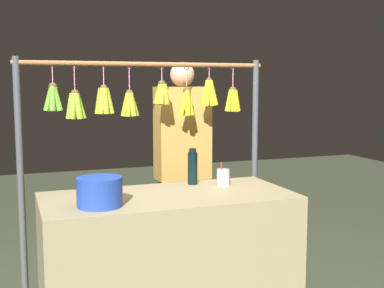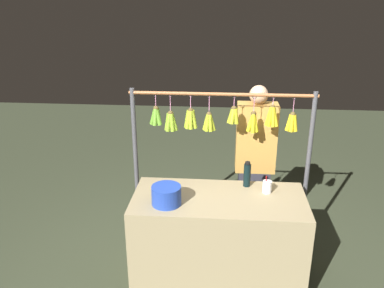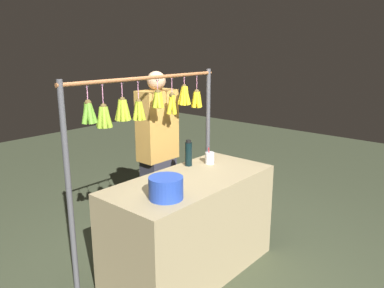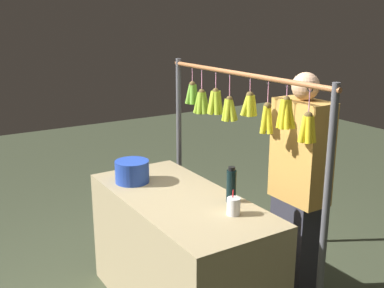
{
  "view_description": "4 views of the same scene",
  "coord_description": "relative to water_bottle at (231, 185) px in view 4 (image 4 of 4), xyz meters",
  "views": [
    {
      "loc": [
        0.89,
        2.82,
        1.54
      ],
      "look_at": [
        -0.15,
        0.0,
        1.17
      ],
      "focal_mm": 46.58,
      "sensor_mm": 36.0,
      "label": 1
    },
    {
      "loc": [
        -0.02,
        3.09,
        2.55
      ],
      "look_at": [
        0.24,
        0.0,
        1.36
      ],
      "focal_mm": 37.41,
      "sensor_mm": 36.0,
      "label": 2
    },
    {
      "loc": [
        2.25,
        1.95,
        1.93
      ],
      "look_at": [
        -0.01,
        0.0,
        1.16
      ],
      "focal_mm": 35.5,
      "sensor_mm": 36.0,
      "label": 3
    },
    {
      "loc": [
        -2.54,
        1.49,
        2.06
      ],
      "look_at": [
        -0.16,
        0.0,
        1.28
      ],
      "focal_mm": 43.73,
      "sensor_mm": 36.0,
      "label": 4
    }
  ],
  "objects": [
    {
      "name": "vendor_person",
      "position": [
        -0.11,
        -0.51,
        -0.14
      ],
      "size": [
        0.4,
        0.22,
        1.7
      ],
      "color": "#2D2D38",
      "rests_on": "ground"
    },
    {
      "name": "water_bottle",
      "position": [
        0.0,
        0.0,
        0.0
      ],
      "size": [
        0.06,
        0.06,
        0.24
      ],
      "color": "black",
      "rests_on": "market_counter"
    },
    {
      "name": "display_rack",
      "position": [
        0.26,
        -0.24,
        0.28
      ],
      "size": [
        1.73,
        0.13,
        1.71
      ],
      "color": "#4C4C51",
      "rests_on": "ground"
    },
    {
      "name": "blue_bucket",
      "position": [
        0.69,
        0.39,
        -0.03
      ],
      "size": [
        0.25,
        0.25,
        0.16
      ],
      "primitive_type": "cylinder",
      "color": "#2444AF",
      "rests_on": "market_counter"
    },
    {
      "name": "market_counter",
      "position": [
        0.25,
        0.25,
        -0.55
      ],
      "size": [
        1.52,
        0.7,
        0.87
      ],
      "primitive_type": "cube",
      "color": "tan",
      "rests_on": "ground"
    },
    {
      "name": "drink_cup",
      "position": [
        -0.17,
        0.11,
        -0.06
      ],
      "size": [
        0.08,
        0.08,
        0.16
      ],
      "color": "silver",
      "rests_on": "market_counter"
    }
  ]
}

